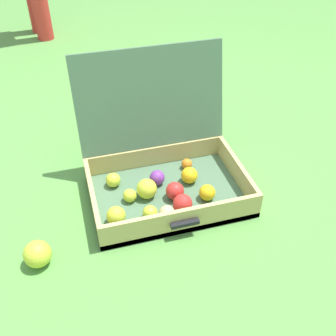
% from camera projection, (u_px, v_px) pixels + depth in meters
% --- Properties ---
extents(ground_plane, '(16.00, 16.00, 0.00)m').
position_uv_depth(ground_plane, '(158.00, 202.00, 1.70)').
color(ground_plane, '#569342').
extents(open_suitcase, '(0.64, 0.56, 0.54)m').
position_uv_depth(open_suitcase, '(162.00, 167.00, 1.69)').
color(open_suitcase, '#4C7051').
rests_on(open_suitcase, ground).
extents(stray_ball_on_grass, '(0.10, 0.10, 0.10)m').
position_uv_depth(stray_ball_on_grass, '(37.00, 254.00, 1.42)').
color(stray_ball_on_grass, '#CCDB38').
rests_on(stray_ball_on_grass, ground).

